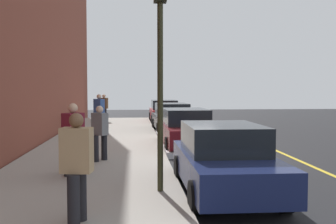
# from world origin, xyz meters

# --- Properties ---
(ground_plane) EXTENTS (56.00, 56.00, 0.00)m
(ground_plane) POSITION_xyz_m (0.00, 0.00, 0.00)
(ground_plane) COLOR black
(sidewalk) EXTENTS (28.00, 4.60, 0.15)m
(sidewalk) POSITION_xyz_m (0.00, -3.30, 0.07)
(sidewalk) COLOR #A39E93
(sidewalk) RESTS_ON ground
(lane_stripe_centre) EXTENTS (28.00, 0.14, 0.01)m
(lane_stripe_centre) POSITION_xyz_m (0.00, 3.20, 0.00)
(lane_stripe_centre) COLOR gold
(lane_stripe_centre) RESTS_ON ground
(snow_bank_curb) EXTENTS (7.22, 0.56, 0.22)m
(snow_bank_curb) POSITION_xyz_m (-0.60, -0.70, 0.11)
(snow_bank_curb) COLOR white
(snow_bank_curb) RESTS_ON ground
(parked_car_red) EXTENTS (4.66, 1.92, 1.51)m
(parked_car_red) POSITION_xyz_m (-11.01, -0.05, 0.76)
(parked_car_red) COLOR black
(parked_car_red) RESTS_ON ground
(parked_car_charcoal) EXTENTS (4.66, 2.01, 1.51)m
(parked_car_charcoal) POSITION_xyz_m (-5.18, -0.06, 0.76)
(parked_car_charcoal) COLOR black
(parked_car_charcoal) RESTS_ON ground
(parked_car_maroon) EXTENTS (4.56, 2.00, 1.51)m
(parked_car_maroon) POSITION_xyz_m (0.68, -0.06, 0.76)
(parked_car_maroon) COLOR black
(parked_car_maroon) RESTS_ON ground
(parked_car_navy) EXTENTS (4.41, 1.90, 1.51)m
(parked_car_navy) POSITION_xyz_m (7.47, -0.08, 0.76)
(parked_car_navy) COLOR black
(parked_car_navy) RESTS_ON ground
(pedestrian_grey_coat) EXTENTS (0.50, 0.52, 1.64)m
(pedestrian_grey_coat) POSITION_xyz_m (3.95, -3.04, 1.02)
(pedestrian_grey_coat) COLOR black
(pedestrian_grey_coat) RESTS_ON sidewalk
(pedestrian_blue_coat) EXTENTS (0.56, 0.58, 1.85)m
(pedestrian_blue_coat) POSITION_xyz_m (-5.07, -3.83, 1.14)
(pedestrian_blue_coat) COLOR black
(pedestrian_blue_coat) RESTS_ON sidewalk
(pedestrian_brown_coat) EXTENTS (0.56, 0.54, 1.76)m
(pedestrian_brown_coat) POSITION_xyz_m (-10.92, -4.01, 1.09)
(pedestrian_brown_coat) COLOR black
(pedestrian_brown_coat) RESTS_ON sidewalk
(pedestrian_tan_coat) EXTENTS (0.58, 0.52, 1.77)m
(pedestrian_tan_coat) POSITION_xyz_m (9.69, -2.92, 1.09)
(pedestrian_tan_coat) COLOR black
(pedestrian_tan_coat) RESTS_ON sidewalk
(pedestrian_burgundy_coat) EXTENTS (0.57, 0.54, 1.79)m
(pedestrian_burgundy_coat) POSITION_xyz_m (6.17, -3.49, 1.11)
(pedestrian_burgundy_coat) COLOR black
(pedestrian_burgundy_coat) RESTS_ON sidewalk
(traffic_light_pole) EXTENTS (0.35, 0.26, 4.61)m
(traffic_light_pole) POSITION_xyz_m (7.69, -1.48, 3.25)
(traffic_light_pole) COLOR #2D2D19
(traffic_light_pole) RESTS_ON sidewalk
(rolling_suitcase) EXTENTS (0.34, 0.22, 0.86)m
(rolling_suitcase) POSITION_xyz_m (5.63, -3.52, 0.40)
(rolling_suitcase) COLOR #191E38
(rolling_suitcase) RESTS_ON sidewalk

